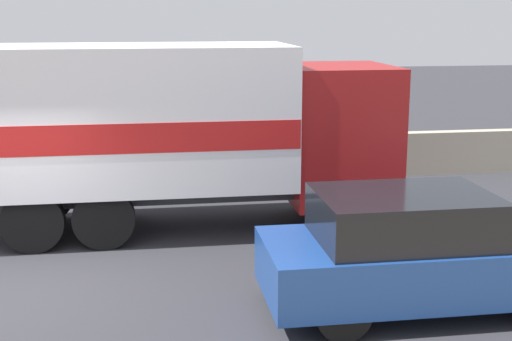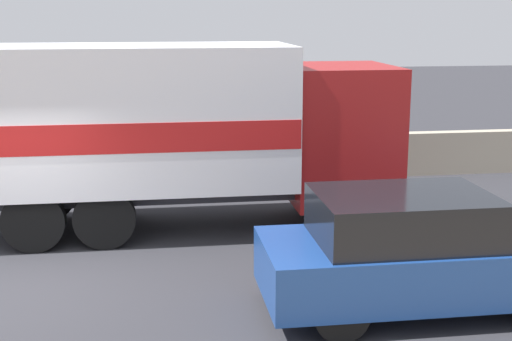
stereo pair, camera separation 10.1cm
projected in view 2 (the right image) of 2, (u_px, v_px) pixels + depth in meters
ground_plane at (5, 296)px, 10.16m from camera, size 80.00×80.00×0.00m
stone_wall_backdrop at (59, 164)px, 16.34m from camera, size 60.00×0.35×1.05m
box_truck at (172, 126)px, 12.91m from camera, size 7.77×2.44×3.38m
car_hatchback at (419, 252)px, 9.53m from camera, size 4.42×1.79×1.63m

